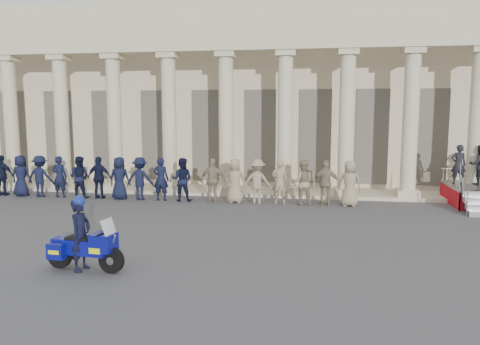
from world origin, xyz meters
The scene contains 5 objects.
ground centered at (0.00, 0.00, 0.00)m, with size 90.00×90.00×0.00m, color #424244.
building centered at (0.00, 14.74, 4.52)m, with size 40.00×12.50×9.00m.
officer_rank centered at (-4.42, 6.25, 0.91)m, with size 17.67×0.69×1.82m.
motorcycle centered at (-2.70, -2.44, 0.56)m, with size 2.00×0.86×1.28m.
rider centered at (-2.81, -2.43, 0.89)m, with size 0.47×0.66×1.79m.
Camera 1 is at (2.54, -12.38, 3.73)m, focal length 35.00 mm.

